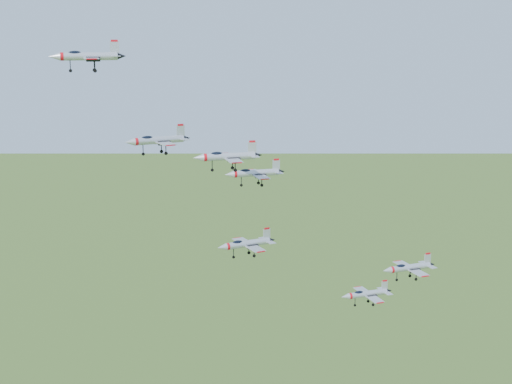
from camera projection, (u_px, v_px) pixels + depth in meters
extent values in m
cylinder|color=#AFB3BD|center=(89.00, 56.00, 129.35)|extent=(10.28, 2.62, 1.47)
cone|color=#AFB3BD|center=(54.00, 57.00, 127.79)|extent=(2.19, 1.69, 1.47)
cone|color=black|center=(122.00, 56.00, 130.85)|extent=(1.72, 1.42, 1.25)
ellipsoid|color=black|center=(75.00, 53.00, 128.59)|extent=(2.59, 1.33, 0.93)
cube|color=#AFB3BD|center=(91.00, 58.00, 126.48)|extent=(3.15, 5.24, 0.16)
cube|color=#AFB3BD|center=(90.00, 57.00, 132.45)|extent=(3.15, 5.24, 0.16)
cube|color=#AFB3BD|center=(115.00, 48.00, 130.20)|extent=(1.70, 0.33, 2.38)
cube|color=red|center=(114.00, 41.00, 129.93)|extent=(1.25, 0.30, 0.40)
cylinder|color=#AFB3BD|center=(229.00, 156.00, 125.10)|extent=(9.28, 2.28, 1.33)
cone|color=#AFB3BD|center=(198.00, 158.00, 123.74)|extent=(1.97, 1.51, 1.33)
cone|color=black|center=(258.00, 155.00, 126.41)|extent=(1.54, 1.27, 1.13)
ellipsoid|color=black|center=(217.00, 154.00, 124.44)|extent=(2.34, 1.18, 0.84)
cube|color=#AFB3BD|center=(234.00, 160.00, 122.50)|extent=(2.81, 4.72, 0.14)
cube|color=#AFB3BD|center=(227.00, 155.00, 127.91)|extent=(2.81, 4.72, 0.14)
cube|color=#AFB3BD|center=(252.00, 148.00, 125.84)|extent=(1.54, 0.28, 2.15)
cube|color=red|center=(252.00, 141.00, 125.60)|extent=(1.13, 0.26, 0.36)
cylinder|color=#AFB3BD|center=(159.00, 140.00, 109.09)|extent=(7.79, 3.68, 1.13)
cone|color=#AFB3BD|center=(129.00, 142.00, 106.93)|extent=(1.86, 1.59, 1.13)
cone|color=black|center=(187.00, 138.00, 111.18)|extent=(1.47, 1.32, 0.96)
ellipsoid|color=black|center=(147.00, 138.00, 108.12)|extent=(2.08, 1.41, 0.72)
cube|color=#AFB3BD|center=(166.00, 143.00, 107.12)|extent=(3.17, 4.29, 0.12)
cube|color=#AFB3BD|center=(155.00, 139.00, 111.33)|extent=(3.17, 4.29, 0.12)
cube|color=#AFB3BD|center=(181.00, 131.00, 110.48)|extent=(1.27, 0.53, 1.83)
cube|color=red|center=(181.00, 125.00, 110.28)|extent=(0.95, 0.43, 0.31)
cylinder|color=#AFB3BD|center=(256.00, 173.00, 135.22)|extent=(8.91, 2.49, 1.27)
cone|color=#AFB3BD|center=(229.00, 175.00, 133.74)|extent=(1.92, 1.51, 1.27)
cone|color=black|center=(282.00, 172.00, 136.64)|extent=(1.51, 1.26, 1.08)
ellipsoid|color=black|center=(245.00, 171.00, 134.51)|extent=(2.26, 1.21, 0.81)
cube|color=#AFB3BD|center=(261.00, 177.00, 132.76)|extent=(2.83, 4.58, 0.14)
cube|color=#AFB3BD|center=(253.00, 172.00, 137.89)|extent=(2.83, 4.58, 0.14)
cube|color=#AFB3BD|center=(276.00, 165.00, 136.06)|extent=(1.47, 0.32, 2.06)
cube|color=red|center=(276.00, 159.00, 135.82)|extent=(1.09, 0.29, 0.34)
cylinder|color=#AFB3BD|center=(248.00, 244.00, 120.98)|extent=(8.02, 3.69, 1.17)
cone|color=#AFB3BD|center=(222.00, 247.00, 118.81)|extent=(1.90, 1.62, 1.17)
cone|color=black|center=(272.00, 240.00, 123.07)|extent=(1.51, 1.34, 0.99)
ellipsoid|color=black|center=(237.00, 243.00, 120.01)|extent=(2.14, 1.43, 0.74)
cube|color=#AFB3BD|center=(255.00, 249.00, 118.93)|extent=(3.22, 4.40, 0.13)
cube|color=#AFB3BD|center=(242.00, 241.00, 123.29)|extent=(3.22, 4.40, 0.13)
cube|color=#AFB3BD|center=(267.00, 234.00, 122.37)|extent=(1.31, 0.53, 1.88)
cube|color=red|center=(267.00, 228.00, 122.16)|extent=(0.97, 0.43, 0.31)
cylinder|color=#AFB3BD|center=(368.00, 294.00, 130.66)|extent=(7.74, 2.57, 1.11)
cone|color=#AFB3BD|center=(345.00, 297.00, 129.14)|extent=(1.72, 1.38, 1.11)
cone|color=black|center=(389.00, 291.00, 132.12)|extent=(1.35, 1.15, 0.94)
ellipsoid|color=black|center=(359.00, 293.00, 129.95)|extent=(1.99, 1.14, 0.70)
cube|color=#AFB3BD|center=(375.00, 299.00, 128.57)|extent=(2.65, 4.06, 0.12)
cube|color=#AFB3BD|center=(362.00, 290.00, 132.95)|extent=(2.65, 4.06, 0.12)
cube|color=#AFB3BD|center=(385.00, 286.00, 131.56)|extent=(1.27, 0.35, 1.79)
cube|color=red|center=(385.00, 281.00, 131.36)|extent=(0.94, 0.30, 0.30)
cylinder|color=#AFB3BD|center=(410.00, 267.00, 142.26)|extent=(9.01, 3.19, 1.29)
cone|color=#AFB3BD|center=(387.00, 271.00, 140.38)|extent=(2.03, 1.65, 1.29)
cone|color=black|center=(432.00, 264.00, 144.07)|extent=(1.60, 1.37, 1.10)
ellipsoid|color=black|center=(401.00, 266.00, 141.39)|extent=(2.34, 1.38, 0.82)
cube|color=#AFB3BD|center=(419.00, 273.00, 139.85)|extent=(3.17, 4.76, 0.14)
cube|color=#AFB3BD|center=(403.00, 264.00, 144.92)|extent=(3.17, 4.76, 0.14)
cube|color=#AFB3BD|center=(428.00, 259.00, 143.40)|extent=(1.48, 0.44, 2.09)
cube|color=red|center=(428.00, 254.00, 143.17)|extent=(1.10, 0.37, 0.35)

